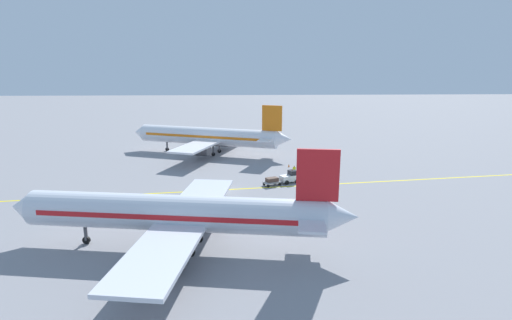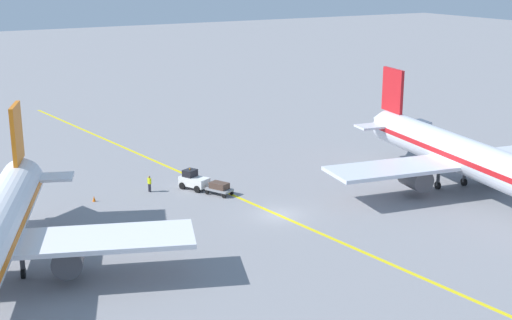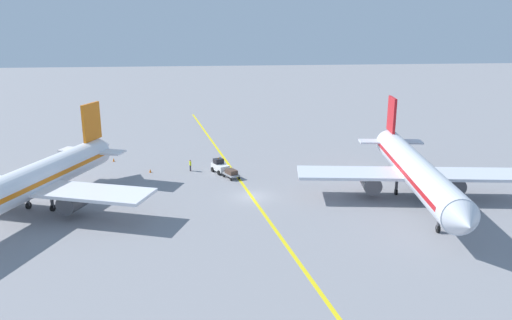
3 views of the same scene
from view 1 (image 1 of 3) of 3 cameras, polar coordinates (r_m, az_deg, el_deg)
The scene contains 9 objects.
ground_plane at distance 60.02m, azimuth -5.21°, elevation -4.29°, with size 400.00×400.00×0.00m, color gray.
apron_yellow_centreline at distance 60.01m, azimuth -5.21°, elevation -4.29°, with size 0.40×120.00×0.01m, color yellow.
airplane_at_gate at distance 40.81m, azimuth -10.97°, elevation -7.57°, with size 28.46×35.48×10.60m.
airplane_adjacent_stand at distance 83.84m, azimuth -6.71°, elevation 3.33°, with size 28.08×34.35×10.60m.
baggage_tug_white at distance 63.49m, azimuth 4.87°, elevation -2.45°, with size 2.72×3.35×2.11m.
baggage_cart_trailing at distance 61.85m, azimuth 2.30°, elevation -2.97°, with size 2.38×2.95×1.24m.
ground_crew_worker at distance 67.74m, azimuth 5.48°, elevation -1.45°, with size 0.32×0.56×1.68m.
traffic_cone_near_nose at distance 73.41m, azimuth 4.72°, elevation -0.79°, with size 0.32×0.32×0.55m, color orange.
traffic_cone_mid_apron at distance 80.47m, azimuth 8.94°, elevation 0.35°, with size 0.32×0.32×0.55m, color orange.
Camera 1 is at (-57.16, -2.91, 18.07)m, focal length 28.00 mm.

